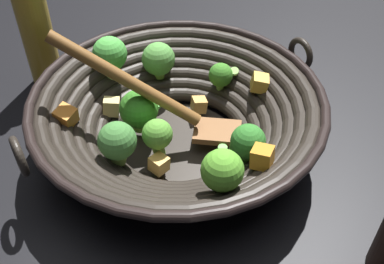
# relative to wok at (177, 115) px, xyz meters

# --- Properties ---
(ground_plane) EXTENTS (4.00, 4.00, 0.00)m
(ground_plane) POSITION_rel_wok_xyz_m (-0.00, -0.00, -0.06)
(ground_plane) COLOR black
(wok) EXTENTS (0.43, 0.46, 0.19)m
(wok) POSITION_rel_wok_xyz_m (0.00, 0.00, 0.00)
(wok) COLOR black
(wok) RESTS_ON ground
(cooking_oil_bottle) EXTENTS (0.05, 0.05, 0.25)m
(cooking_oil_bottle) POSITION_rel_wok_xyz_m (0.26, 0.13, 0.04)
(cooking_oil_bottle) COLOR gold
(cooking_oil_bottle) RESTS_ON ground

